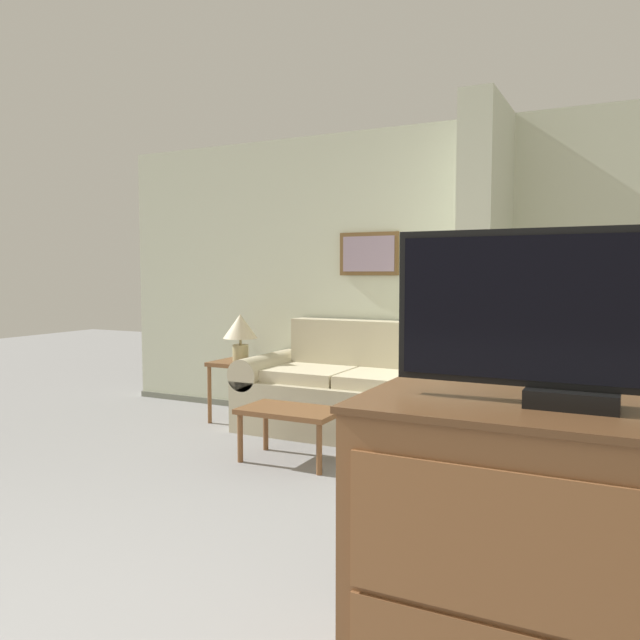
{
  "coord_description": "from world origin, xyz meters",
  "views": [
    {
      "loc": [
        1.64,
        -0.92,
        1.34
      ],
      "look_at": [
        -0.1,
        2.54,
        1.05
      ],
      "focal_mm": 35.0,
      "sensor_mm": 36.0,
      "label": 1
    }
  ],
  "objects_px": {
    "couch": "(350,393)",
    "tv": "(574,317)",
    "coffee_table": "(291,415)",
    "tv_dresser": "(566,580)",
    "bed": "(636,456)",
    "table_lamp": "(240,330)"
  },
  "relations": [
    {
      "from": "bed",
      "to": "tv",
      "type": "bearing_deg",
      "value": -94.7
    },
    {
      "from": "couch",
      "to": "table_lamp",
      "type": "distance_m",
      "value": 1.17
    },
    {
      "from": "couch",
      "to": "tv_dresser",
      "type": "relative_size",
      "value": 1.55
    },
    {
      "from": "couch",
      "to": "tv",
      "type": "relative_size",
      "value": 1.88
    },
    {
      "from": "table_lamp",
      "to": "tv_dresser",
      "type": "relative_size",
      "value": 0.36
    },
    {
      "from": "tv",
      "to": "tv_dresser",
      "type": "bearing_deg",
      "value": -90.0
    },
    {
      "from": "coffee_table",
      "to": "bed",
      "type": "height_order",
      "value": "bed"
    },
    {
      "from": "couch",
      "to": "tv",
      "type": "bearing_deg",
      "value": -56.21
    },
    {
      "from": "table_lamp",
      "to": "couch",
      "type": "bearing_deg",
      "value": 2.88
    },
    {
      "from": "couch",
      "to": "coffee_table",
      "type": "bearing_deg",
      "value": -93.01
    },
    {
      "from": "tv_dresser",
      "to": "tv",
      "type": "xyz_separation_m",
      "value": [
        0.0,
        0.0,
        0.74
      ]
    },
    {
      "from": "tv_dresser",
      "to": "bed",
      "type": "xyz_separation_m",
      "value": [
        0.19,
        2.28,
        -0.23
      ]
    },
    {
      "from": "couch",
      "to": "bed",
      "type": "xyz_separation_m",
      "value": [
        2.14,
        -0.65,
        -0.08
      ]
    },
    {
      "from": "tv_dresser",
      "to": "bed",
      "type": "bearing_deg",
      "value": 85.3
    },
    {
      "from": "table_lamp",
      "to": "tv_dresser",
      "type": "xyz_separation_m",
      "value": [
        3.02,
        -2.87,
        -0.35
      ]
    },
    {
      "from": "coffee_table",
      "to": "tv",
      "type": "distance_m",
      "value": 2.97
    },
    {
      "from": "table_lamp",
      "to": "tv",
      "type": "bearing_deg",
      "value": -43.58
    },
    {
      "from": "table_lamp",
      "to": "bed",
      "type": "xyz_separation_m",
      "value": [
        3.21,
        -0.6,
        -0.58
      ]
    },
    {
      "from": "table_lamp",
      "to": "coffee_table",
      "type": "bearing_deg",
      "value": -40.88
    },
    {
      "from": "coffee_table",
      "to": "tv",
      "type": "relative_size",
      "value": 0.72
    },
    {
      "from": "couch",
      "to": "tv",
      "type": "distance_m",
      "value": 3.63
    },
    {
      "from": "couch",
      "to": "tv_dresser",
      "type": "xyz_separation_m",
      "value": [
        1.96,
        -2.93,
        0.15
      ]
    }
  ]
}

